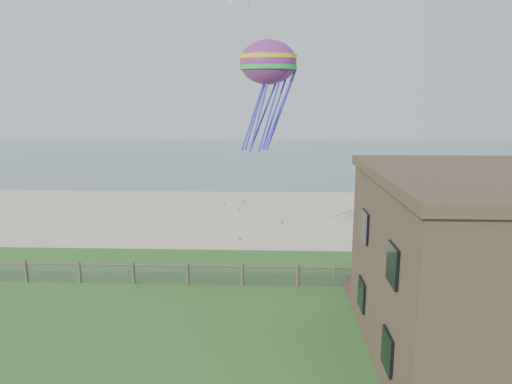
# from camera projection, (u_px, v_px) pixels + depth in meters

# --- Properties ---
(ground) EXTENTS (160.00, 160.00, 0.00)m
(ground) POSITION_uv_depth(u_px,v_px,m) (233.00, 343.00, 19.01)
(ground) COLOR #2C6121
(ground) RESTS_ON ground
(sand_beach) EXTENTS (72.00, 20.00, 0.02)m
(sand_beach) POSITION_uv_depth(u_px,v_px,m) (255.00, 214.00, 40.56)
(sand_beach) COLOR #BEB189
(sand_beach) RESTS_ON ground
(ocean) EXTENTS (160.00, 68.00, 0.02)m
(ocean) POSITION_uv_depth(u_px,v_px,m) (265.00, 156.00, 83.67)
(ocean) COLOR slate
(ocean) RESTS_ON ground
(chainlink_fence) EXTENTS (36.20, 0.20, 1.25)m
(chainlink_fence) POSITION_uv_depth(u_px,v_px,m) (242.00, 276.00, 24.78)
(chainlink_fence) COLOR brown
(chainlink_fence) RESTS_ON ground
(motel_deck) EXTENTS (15.00, 2.00, 0.50)m
(motel_deck) POSITION_uv_depth(u_px,v_px,m) (494.00, 292.00, 23.36)
(motel_deck) COLOR brown
(motel_deck) RESTS_ON ground
(picnic_table) EXTENTS (2.14, 1.73, 0.82)m
(picnic_table) POSITION_uv_depth(u_px,v_px,m) (402.00, 332.00, 19.06)
(picnic_table) COLOR brown
(picnic_table) RESTS_ON ground
(octopus_kite) EXTENTS (3.93, 3.14, 7.20)m
(octopus_kite) POSITION_uv_depth(u_px,v_px,m) (268.00, 94.00, 27.78)
(octopus_kite) COLOR red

